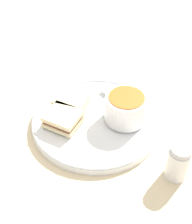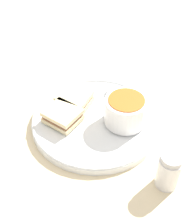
{
  "view_description": "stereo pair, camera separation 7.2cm",
  "coord_description": "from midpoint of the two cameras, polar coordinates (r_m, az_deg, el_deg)",
  "views": [
    {
      "loc": [
        0.46,
        -0.26,
        0.53
      ],
      "look_at": [
        0.0,
        0.0,
        0.04
      ],
      "focal_mm": 50.0,
      "sensor_mm": 36.0,
      "label": 1
    },
    {
      "loc": [
        0.49,
        -0.19,
        0.53
      ],
      "look_at": [
        0.0,
        0.0,
        0.04
      ],
      "focal_mm": 50.0,
      "sensor_mm": 36.0,
      "label": 2
    }
  ],
  "objects": [
    {
      "name": "plate",
      "position": [
        0.74,
        2.79,
        -1.7
      ],
      "size": [
        0.3,
        0.3,
        0.02
      ],
      "color": "white",
      "rests_on": "ground_plane"
    },
    {
      "name": "spoon",
      "position": [
        0.79,
        5.83,
        3.05
      ],
      "size": [
        0.12,
        0.04,
        0.01
      ],
      "rotation": [
        0.0,
        0.0,
        9.64
      ],
      "color": "silver",
      "rests_on": "plate"
    },
    {
      "name": "soup_bowl",
      "position": [
        0.71,
        8.35,
        0.15
      ],
      "size": [
        0.1,
        0.1,
        0.06
      ],
      "color": "white",
      "rests_on": "plate"
    },
    {
      "name": "salt_shaker",
      "position": [
        0.63,
        16.45,
        -10.48
      ],
      "size": [
        0.05,
        0.05,
        0.08
      ],
      "color": "silver",
      "rests_on": "ground_plane"
    },
    {
      "name": "ground_plane",
      "position": [
        0.75,
        2.76,
        -2.3
      ],
      "size": [
        2.4,
        2.4,
        0.0
      ],
      "primitive_type": "plane",
      "color": "beige"
    },
    {
      "name": "sandwich_half_near",
      "position": [
        0.76,
        -1.27,
        2.28
      ],
      "size": [
        0.1,
        0.1,
        0.03
      ],
      "rotation": [
        0.0,
        0.0,
        3.89
      ],
      "color": "beige",
      "rests_on": "plate"
    },
    {
      "name": "sandwich_half_far",
      "position": [
        0.72,
        -3.27,
        -0.79
      ],
      "size": [
        0.1,
        0.1,
        0.03
      ],
      "rotation": [
        0.0,
        0.0,
        3.72
      ],
      "color": "beige",
      "rests_on": "plate"
    }
  ]
}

